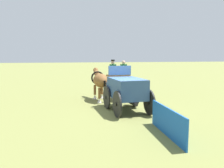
% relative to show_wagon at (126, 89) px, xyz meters
% --- Properties ---
extents(ground_plane, '(220.00, 220.00, 0.00)m').
position_rel_show_wagon_xyz_m(ground_plane, '(-0.16, -0.00, -1.27)').
color(ground_plane, olive).
extents(show_wagon, '(5.61, 2.01, 2.86)m').
position_rel_show_wagon_xyz_m(show_wagon, '(0.00, 0.00, 0.00)').
color(show_wagon, '#2D4C7A').
rests_on(show_wagon, ground).
extents(draft_horse_near, '(3.17, 1.03, 2.23)m').
position_rel_show_wagon_xyz_m(draft_horse_near, '(3.44, 0.75, 0.09)').
color(draft_horse_near, brown).
rests_on(draft_horse_near, ground).
extents(draft_horse_off, '(3.15, 0.93, 2.22)m').
position_rel_show_wagon_xyz_m(draft_horse_off, '(3.50, -0.55, 0.08)').
color(draft_horse_off, black).
rests_on(draft_horse_off, ground).
extents(sponsor_banner, '(3.19, 0.36, 1.10)m').
position_rel_show_wagon_xyz_m(sponsor_banner, '(-4.21, -0.31, -0.72)').
color(sponsor_banner, '#1959B2').
rests_on(sponsor_banner, ground).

